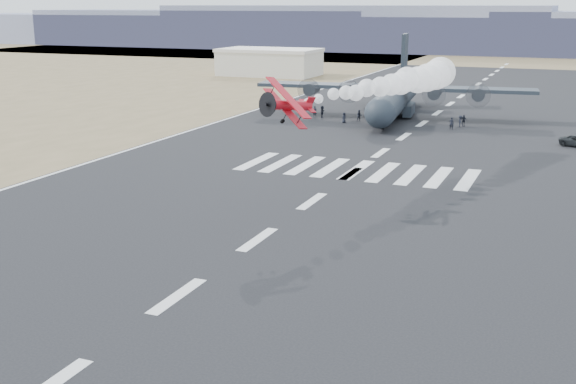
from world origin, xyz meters
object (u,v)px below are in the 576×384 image
Objects in this scene: hangar_left at (270,62)px; crew_d at (464,121)px; crew_b at (373,118)px; crew_h at (359,116)px; crew_a at (451,123)px; aerobatic_biplane at (288,105)px; transport_aircraft at (395,96)px; crew_g at (315,112)px; crew_e at (344,118)px; crew_f at (322,112)px; crew_c at (460,121)px.

crew_d is at bearing -46.46° from hangar_left.
crew_b is 2.91m from crew_h.
crew_a is 1.04× the size of crew_b.
crew_a is at bearing -99.45° from crew_b.
crew_a is at bearing 96.39° from aerobatic_biplane.
transport_aircraft is at bearing -40.26° from crew_a.
crew_a reaches higher than crew_g.
crew_b is at bearing -3.87° from crew_a.
crew_e is 7.42m from crew_g.
crew_f is at bearing -9.45° from crew_a.
crew_g is 8.06m from crew_h.
crew_a is 1.03× the size of crew_h.
crew_f is (-4.90, 3.89, 0.14)m from crew_e.
hangar_left is 15.23× the size of crew_e.
transport_aircraft reaches higher than crew_e.
hangar_left is 14.25× the size of crew_d.
crew_b is 10.88m from crew_g.
hangar_left reaches higher than crew_c.
crew_d is at bearing -138.90° from crew_e.
transport_aircraft is 27.13× the size of crew_e.
crew_a reaches higher than crew_h.
crew_f is at bearing 64.76° from crew_c.
aerobatic_biplane reaches higher than crew_b.
crew_h is at bearing -124.66° from transport_aircraft.
crew_h is (-14.49, 2.26, -0.03)m from crew_a.
crew_d is (11.96, -5.75, -2.39)m from transport_aircraft.
crew_h reaches higher than crew_d.
crew_g is (34.60, -60.87, -2.54)m from hangar_left.
aerobatic_biplane is at bearing -65.62° from hangar_left.
crew_a is at bearing 139.75° from crew_c.
aerobatic_biplane is at bearing -91.81° from transport_aircraft.
hangar_left is 13.66× the size of crew_a.
transport_aircraft reaches higher than crew_g.
crew_b is at bearing -104.57° from transport_aircraft.
crew_c is (11.63, -6.68, -2.38)m from transport_aircraft.
crew_d is (58.16, -61.19, -2.55)m from hangar_left.
transport_aircraft is 8.79m from crew_b.
crew_h is at bearing -95.42° from crew_e.
crew_g is (-23.56, 0.33, 0.01)m from crew_d.
transport_aircraft is 25.39× the size of crew_d.
crew_e is 0.93× the size of crew_g.
crew_a is 11.96m from crew_b.
transport_aircraft reaches higher than crew_d.
hangar_left is 86.27m from crew_a.
hangar_left is at bearing 107.53° from crew_g.
crew_f is (-22.25, 0.14, 0.08)m from crew_d.
hangar_left is 14.20× the size of crew_b.
crew_d is 0.99× the size of crew_g.
crew_e is (-16.18, -0.21, -0.09)m from crew_a.
crew_a is at bearing -138.32° from crew_d.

